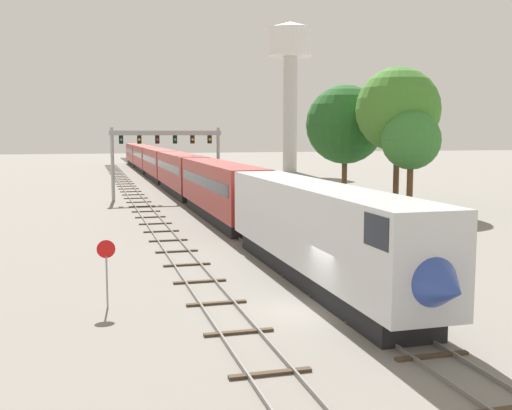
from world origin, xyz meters
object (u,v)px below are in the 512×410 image
at_px(passenger_train, 168,167).
at_px(trackside_tree_mid, 411,141).
at_px(trackside_tree_left, 345,125).
at_px(trackside_tree_right, 398,110).
at_px(signal_gantry, 166,146).
at_px(stop_sign, 106,264).
at_px(water_tower, 290,59).

relative_size(passenger_train, trackside_tree_mid, 14.53).
xyz_separation_m(trackside_tree_left, trackside_tree_right, (2.09, -7.39, 1.29)).
height_order(trackside_tree_left, trackside_tree_right, trackside_tree_right).
xyz_separation_m(signal_gantry, trackside_tree_mid, (19.52, -17.88, 0.78)).
xyz_separation_m(passenger_train, trackside_tree_right, (17.65, -31.54, 6.80)).
height_order(stop_sign, trackside_tree_left, trackside_tree_left).
relative_size(signal_gantry, trackside_tree_mid, 1.31).
relative_size(trackside_tree_mid, trackside_tree_right, 0.69).
distance_m(signal_gantry, trackside_tree_left, 19.36).
xyz_separation_m(signal_gantry, trackside_tree_left, (17.82, -7.20, 2.32)).
relative_size(trackside_tree_left, trackside_tree_right, 0.92).
height_order(passenger_train, water_tower, water_tower).
bearing_deg(passenger_train, signal_gantry, -97.56).
bearing_deg(signal_gantry, trackside_tree_right, -36.25).
distance_m(signal_gantry, trackside_tree_mid, 26.48).
bearing_deg(stop_sign, trackside_tree_mid, 40.93).
height_order(water_tower, trackside_tree_left, water_tower).
xyz_separation_m(stop_sign, trackside_tree_left, (25.57, 34.32, 6.25)).
distance_m(passenger_train, trackside_tree_mid, 39.07).
xyz_separation_m(passenger_train, trackside_tree_mid, (17.27, -34.82, 3.98)).
xyz_separation_m(passenger_train, water_tower, (25.96, 25.07, 18.14)).
height_order(trackside_tree_mid, trackside_tree_right, trackside_tree_right).
bearing_deg(water_tower, trackside_tree_left, -101.92).
height_order(passenger_train, trackside_tree_mid, trackside_tree_mid).
bearing_deg(passenger_train, stop_sign, -99.71).
xyz_separation_m(signal_gantry, trackside_tree_right, (19.90, -14.60, 3.60)).
height_order(passenger_train, trackside_tree_left, trackside_tree_left).
bearing_deg(signal_gantry, trackside_tree_left, -22.02).
bearing_deg(stop_sign, trackside_tree_right, 44.24).
relative_size(stop_sign, trackside_tree_left, 0.24).
bearing_deg(passenger_train, trackside_tree_right, -60.76).
distance_m(stop_sign, trackside_tree_left, 43.25).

